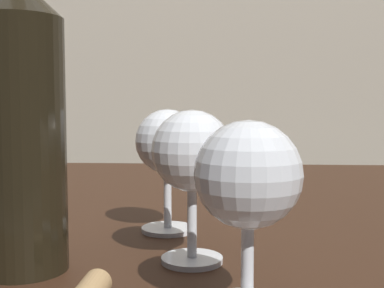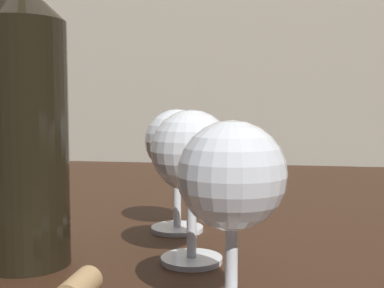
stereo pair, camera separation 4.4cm
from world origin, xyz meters
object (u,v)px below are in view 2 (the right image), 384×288
(wine_glass_amber, at_px, (192,154))
(wine_bottle, at_px, (25,117))
(wine_glass_rose, at_px, (232,181))
(wine_glass_port, at_px, (177,146))

(wine_glass_amber, bearing_deg, wine_bottle, -168.30)
(wine_glass_rose, bearing_deg, wine_glass_port, 110.48)
(wine_glass_amber, relative_size, wine_bottle, 0.41)
(wine_glass_port, distance_m, wine_bottle, 0.18)
(wine_glass_port, xyz_separation_m, wine_bottle, (-0.11, -0.14, 0.04))
(wine_glass_port, bearing_deg, wine_bottle, -128.59)
(wine_glass_rose, xyz_separation_m, wine_glass_amber, (-0.05, 0.11, 0.01))
(wine_glass_amber, distance_m, wine_bottle, 0.15)
(wine_glass_amber, distance_m, wine_glass_port, 0.11)
(wine_glass_port, bearing_deg, wine_glass_amber, -72.20)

